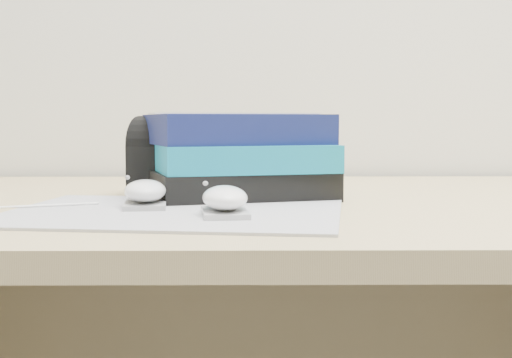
{
  "coord_description": "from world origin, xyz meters",
  "views": [
    {
      "loc": [
        -0.09,
        0.58,
        0.84
      ],
      "look_at": [
        -0.09,
        1.44,
        0.77
      ],
      "focal_mm": 50.0,
      "sensor_mm": 36.0,
      "label": 1
    }
  ],
  "objects_px": {
    "mouse_rear": "(145,193)",
    "pouch": "(178,157)",
    "mouse_front": "(225,200)",
    "book_stack": "(238,157)",
    "desk": "(311,346)"
  },
  "relations": [
    {
      "from": "book_stack",
      "to": "pouch",
      "type": "distance_m",
      "value": 0.1
    },
    {
      "from": "desk",
      "to": "mouse_front",
      "type": "relative_size",
      "value": 16.35
    },
    {
      "from": "mouse_front",
      "to": "book_stack",
      "type": "relative_size",
      "value": 0.34
    },
    {
      "from": "desk",
      "to": "mouse_front",
      "type": "height_order",
      "value": "mouse_front"
    },
    {
      "from": "mouse_rear",
      "to": "book_stack",
      "type": "relative_size",
      "value": 0.34
    },
    {
      "from": "mouse_front",
      "to": "pouch",
      "type": "bearing_deg",
      "value": 107.6
    },
    {
      "from": "mouse_front",
      "to": "mouse_rear",
      "type": "bearing_deg",
      "value": 142.06
    },
    {
      "from": "mouse_rear",
      "to": "book_stack",
      "type": "distance_m",
      "value": 0.18
    },
    {
      "from": "desk",
      "to": "mouse_rear",
      "type": "xyz_separation_m",
      "value": [
        -0.22,
        -0.18,
        0.25
      ]
    },
    {
      "from": "pouch",
      "to": "mouse_front",
      "type": "bearing_deg",
      "value": -72.4
    },
    {
      "from": "desk",
      "to": "book_stack",
      "type": "xyz_separation_m",
      "value": [
        -0.11,
        -0.05,
        0.29
      ]
    },
    {
      "from": "pouch",
      "to": "book_stack",
      "type": "bearing_deg",
      "value": -20.72
    },
    {
      "from": "mouse_rear",
      "to": "pouch",
      "type": "distance_m",
      "value": 0.17
    },
    {
      "from": "mouse_rear",
      "to": "pouch",
      "type": "bearing_deg",
      "value": 81.42
    },
    {
      "from": "mouse_rear",
      "to": "book_stack",
      "type": "xyz_separation_m",
      "value": [
        0.11,
        0.13,
        0.04
      ]
    }
  ]
}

